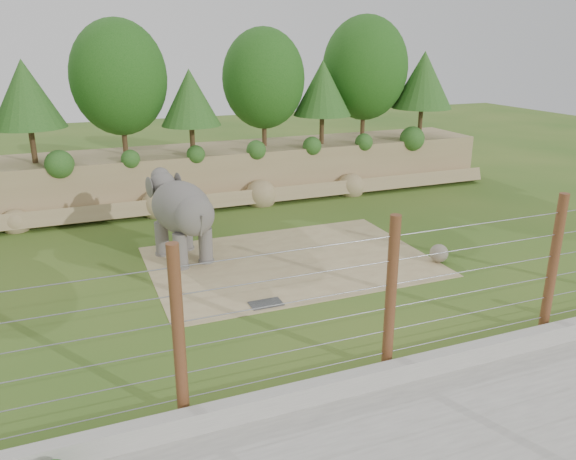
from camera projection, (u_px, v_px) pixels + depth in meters
name	position (u px, v px, depth m)	size (l,w,h in m)	color
ground	(311.00, 297.00, 17.76)	(90.00, 90.00, 0.00)	#36611E
back_embankment	(219.00, 120.00, 27.84)	(30.00, 5.52, 8.77)	#9E8359
dirt_patch	(291.00, 261.00, 20.57)	(10.00, 7.00, 0.02)	tan
drain_grate	(266.00, 304.00, 17.21)	(1.00, 0.60, 0.03)	#262628
elephant	(182.00, 219.00, 20.38)	(1.62, 3.78, 3.06)	#55504C
stone_ball	(439.00, 253.00, 20.39)	(0.67, 0.67, 0.67)	gray
retaining_wall	(398.00, 372.00, 13.28)	(26.00, 0.35, 0.50)	#A39F97
walkway	(449.00, 432.00, 11.60)	(26.00, 4.00, 0.01)	#A39F97
barrier_fence	(391.00, 296.00, 13.16)	(20.26, 0.26, 4.00)	brown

